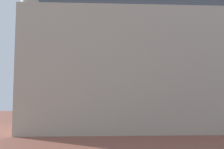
# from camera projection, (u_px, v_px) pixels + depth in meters

# --- Properties ---
(landmark_building) EXTENTS (29.20, 11.54, 29.73)m
(landmark_building) POSITION_uv_depth(u_px,v_px,m) (136.00, 61.00, 33.20)
(landmark_building) COLOR #B2A893
(landmark_building) RESTS_ON ground_plane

